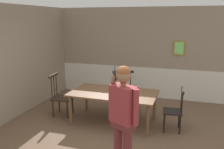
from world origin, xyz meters
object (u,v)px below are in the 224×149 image
(chair_near_window, at_px, (124,92))
(chair_at_table_head, at_px, (174,111))
(chair_by_doorway, at_px, (61,96))
(person_figure, at_px, (123,112))
(dining_table, at_px, (113,95))

(chair_near_window, height_order, chair_at_table_head, chair_near_window)
(chair_by_doorway, bearing_deg, person_figure, 44.56)
(dining_table, bearing_deg, chair_at_table_head, -0.64)
(dining_table, bearing_deg, chair_by_doorway, 179.39)
(chair_by_doorway, height_order, person_figure, person_figure)
(chair_near_window, height_order, chair_by_doorway, chair_by_doorway)
(dining_table, distance_m, chair_at_table_head, 1.39)
(chair_near_window, distance_m, chair_at_table_head, 1.66)
(chair_by_doorway, bearing_deg, dining_table, 83.52)
(chair_at_table_head, bearing_deg, person_figure, 151.72)
(chair_near_window, xyz_separation_m, person_figure, (0.67, -2.62, 0.52))
(chair_at_table_head, height_order, person_figure, person_figure)
(dining_table, distance_m, chair_by_doorway, 1.39)
(chair_by_doorway, xyz_separation_m, chair_at_table_head, (2.76, -0.03, -0.03))
(chair_near_window, bearing_deg, dining_table, 90.38)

